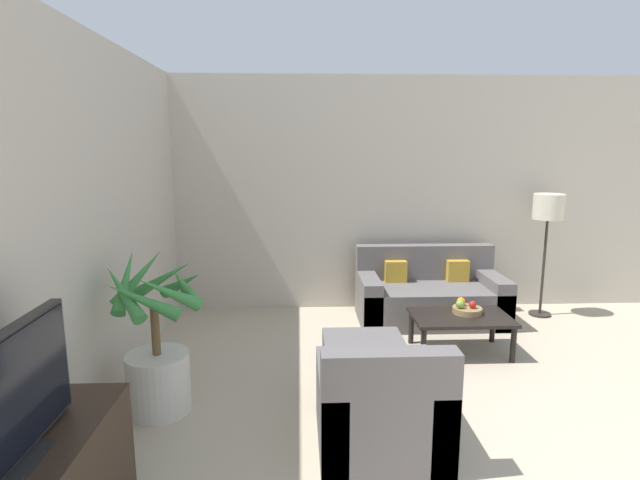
# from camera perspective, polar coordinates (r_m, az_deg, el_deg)

# --- Properties ---
(wall_back) EXTENTS (8.23, 0.06, 2.70)m
(wall_back) POSITION_cam_1_polar(r_m,az_deg,el_deg) (6.11, 15.58, 5.03)
(wall_back) COLOR #BCB2A3
(wall_back) RESTS_ON ground_plane
(wall_left) EXTENTS (0.06, 8.01, 2.70)m
(wall_left) POSITION_cam_1_polar(r_m,az_deg,el_deg) (2.99, -31.68, -1.58)
(wall_left) COLOR #BCB2A3
(wall_left) RESTS_ON ground_plane
(television) EXTENTS (0.18, 0.96, 0.57)m
(television) POSITION_cam_1_polar(r_m,az_deg,el_deg) (2.44, -32.18, -15.48)
(television) COLOR black
(television) RESTS_ON tv_console
(potted_palm) EXTENTS (0.73, 0.74, 1.19)m
(potted_palm) POSITION_cam_1_polar(r_m,az_deg,el_deg) (3.84, -18.12, -12.13)
(potted_palm) COLOR beige
(potted_palm) RESTS_ON ground_plane
(sofa_loveseat) EXTENTS (1.57, 0.80, 0.80)m
(sofa_loveseat) POSITION_cam_1_polar(r_m,az_deg,el_deg) (5.68, 12.38, -6.33)
(sofa_loveseat) COLOR #605B5B
(sofa_loveseat) RESTS_ON ground_plane
(floor_lamp) EXTENTS (0.33, 0.33, 1.39)m
(floor_lamp) POSITION_cam_1_polar(r_m,az_deg,el_deg) (6.07, 24.62, 2.79)
(floor_lamp) COLOR #2D2823
(floor_lamp) RESTS_ON ground_plane
(coffee_table) EXTENTS (0.90, 0.57, 0.36)m
(coffee_table) POSITION_cam_1_polar(r_m,az_deg,el_deg) (4.87, 15.78, -8.84)
(coffee_table) COLOR black
(coffee_table) RESTS_ON ground_plane
(fruit_bowl) EXTENTS (0.27, 0.27, 0.06)m
(fruit_bowl) POSITION_cam_1_polar(r_m,az_deg,el_deg) (4.94, 16.47, -7.71)
(fruit_bowl) COLOR #997A4C
(fruit_bowl) RESTS_ON coffee_table
(apple_red) EXTENTS (0.07, 0.07, 0.07)m
(apple_red) POSITION_cam_1_polar(r_m,az_deg,el_deg) (4.91, 17.04, -7.07)
(apple_red) COLOR red
(apple_red) RESTS_ON fruit_bowl
(apple_green) EXTENTS (0.08, 0.08, 0.08)m
(apple_green) POSITION_cam_1_polar(r_m,az_deg,el_deg) (4.87, 15.71, -7.08)
(apple_green) COLOR olive
(apple_green) RESTS_ON fruit_bowl
(orange_fruit) EXTENTS (0.08, 0.08, 0.08)m
(orange_fruit) POSITION_cam_1_polar(r_m,az_deg,el_deg) (4.96, 15.82, -6.77)
(orange_fruit) COLOR orange
(orange_fruit) RESTS_ON fruit_bowl
(armchair) EXTENTS (0.79, 0.80, 0.77)m
(armchair) POSITION_cam_1_polar(r_m,az_deg,el_deg) (3.37, 6.93, -18.62)
(armchair) COLOR #605B5B
(armchair) RESTS_ON ground_plane
(ottoman) EXTENTS (0.64, 0.54, 0.40)m
(ottoman) POSITION_cam_1_polar(r_m,az_deg,el_deg) (4.13, 4.98, -13.80)
(ottoman) COLOR #605B5B
(ottoman) RESTS_ON ground_plane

